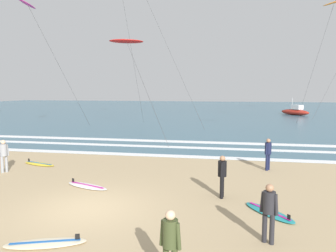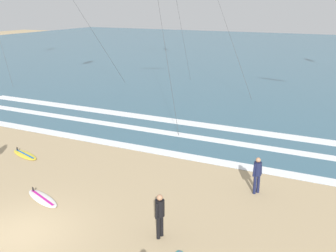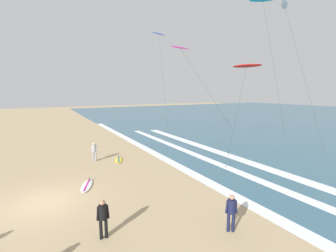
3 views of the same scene
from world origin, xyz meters
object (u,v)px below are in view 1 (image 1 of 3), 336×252
Objects in this scene: surfer_left_near at (222,173)px; surfboard_foreground_flat at (269,212)px; kite_red_mid_center at (127,42)px; kite_orange_low_near at (334,3)px; surfboard_right_spare at (45,243)px; surfboard_left_pile at (87,186)px; surfer_foreground_main at (269,208)px; kite_magenta_distant_low at (28,5)px; offshore_boat at (295,112)px; surfer_right_near at (268,151)px; surfer_background_far at (4,153)px; surfer_mid_group at (170,240)px; surfboard_near_water at (39,164)px.

surfer_left_near is 2.23m from surfboard_foreground_flat.
kite_orange_low_near is at bearing 22.38° from kite_red_mid_center.
surfboard_left_pile is at bearing 102.67° from surfboard_right_spare.
surfer_left_near is 0.73× the size of surfboard_right_spare.
surfer_foreground_main reaches higher than surfboard_right_spare.
surfboard_foreground_flat is at bearing 29.38° from surfboard_right_spare.
kite_magenta_distant_low is 2.24× the size of offshore_boat.
surfer_left_near is at bearing -114.43° from surfer_right_near.
surfer_background_far is 8.95m from surfboard_right_spare.
surfer_mid_group is 0.73× the size of surfboard_right_spare.
kite_red_mid_center is 8.90m from kite_magenta_distant_low.
surfer_foreground_main reaches higher than surfboard_near_water.
surfer_mid_group is 36.23m from kite_orange_low_near.
offshore_boat reaches higher than surfboard_right_spare.
surfer_background_far is at bearing 163.25° from surfboard_left_pile.
kite_red_mid_center is at bearing 116.56° from surfer_foreground_main.
kite_red_mid_center is (-8.55, 23.81, 7.49)m from surfer_mid_group.
surfer_background_far is 0.31× the size of offshore_boat.
surfboard_right_spare is 0.43× the size of offshore_boat.
surfer_left_near is at bearing 110.50° from surfer_foreground_main.
kite_magenta_distant_low is at bearing 153.40° from surfer_right_near.
kite_magenta_distant_low is at bearing -134.34° from offshore_boat.
kite_orange_low_near reaches higher than surfer_foreground_main.
surfer_right_near is at bearing 29.73° from surfboard_left_pile.
surfer_foreground_main is at bearing -69.50° from surfer_left_near.
kite_red_mid_center is (-11.58, 13.35, 7.49)m from surfer_right_near.
surfer_mid_group is 0.31× the size of offshore_boat.
surfer_background_far is (-10.51, 1.81, 0.00)m from surfer_left_near.
surfer_foreground_main is at bearing -28.98° from surfboard_left_pile.
surfboard_right_spare and surfboard_left_pile have the same top height.
kite_red_mid_center is 1.75× the size of offshore_boat.
offshore_boat is (8.87, 45.59, -0.40)m from surfer_foreground_main.
kite_magenta_distant_low reaches higher than surfboard_near_water.
surfer_left_near reaches higher than surfboard_right_spare.
surfer_mid_group is (-0.90, -5.77, 0.00)m from surfer_left_near.
surfboard_right_spare is at bearing -168.05° from surfer_foreground_main.
offshore_boat is (14.58, 46.80, 0.51)m from surfboard_right_spare.
surfer_left_near is at bearing 140.01° from surfboard_foreground_flat.
kite_magenta_distant_low reaches higher than surfer_background_far.
surfboard_left_pile is 0.19× the size of kite_magenta_distant_low.
offshore_boat is at bearing 76.99° from surfer_mid_group.
offshore_boat is at bearing 77.88° from surfer_right_near.
surfer_mid_group is at bearing -103.01° from offshore_boat.
surfboard_left_pile is at bearing -77.52° from kite_red_mid_center.
surfer_foreground_main is 1.00× the size of surfer_right_near.
surfer_right_near and surfer_background_far have the same top height.
surfer_background_far is 12.50m from surfboard_foreground_flat.
surfer_left_near reaches higher than surfboard_near_water.
surfer_left_near is 43.33m from offshore_boat.
surfboard_right_spare is at bearing -107.30° from offshore_boat.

